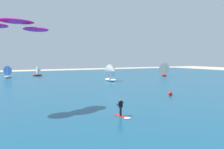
# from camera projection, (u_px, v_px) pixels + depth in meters

# --- Properties ---
(ocean) EXTENTS (160.00, 90.00, 0.10)m
(ocean) POSITION_uv_depth(u_px,v_px,m) (50.00, 82.00, 51.95)
(ocean) COLOR navy
(ocean) RESTS_ON ground
(kitesurfer) EXTENTS (1.00, 2.03, 1.67)m
(kitesurfer) POSITION_uv_depth(u_px,v_px,m) (122.00, 110.00, 20.74)
(kitesurfer) COLOR red
(kitesurfer) RESTS_ON ocean
(kite) EXTENTS (7.34, 4.27, 1.06)m
(kite) POSITION_uv_depth(u_px,v_px,m) (16.00, 25.00, 21.84)
(kite) COLOR #B21999
(sailboat_near_shore) EXTENTS (3.61, 4.03, 4.52)m
(sailboat_near_shore) POSITION_uv_depth(u_px,v_px,m) (164.00, 69.00, 68.04)
(sailboat_near_shore) COLOR maroon
(sailboat_near_shore) RESTS_ON ocean
(sailboat_center_horizon) EXTENTS (3.18, 3.39, 3.77)m
(sailboat_center_horizon) POSITION_uv_depth(u_px,v_px,m) (9.00, 72.00, 61.33)
(sailboat_center_horizon) COLOR silver
(sailboat_center_horizon) RESTS_ON ocean
(sailboat_far_left) EXTENTS (2.92, 2.46, 3.46)m
(sailboat_far_left) POSITION_uv_depth(u_px,v_px,m) (39.00, 71.00, 67.47)
(sailboat_far_left) COLOR maroon
(sailboat_far_left) RESTS_ON ocean
(sailboat_anchored_offshore) EXTENTS (3.58, 4.09, 4.60)m
(sailboat_anchored_offshore) POSITION_uv_depth(u_px,v_px,m) (112.00, 73.00, 51.94)
(sailboat_anchored_offshore) COLOR white
(sailboat_anchored_offshore) RESTS_ON ocean
(marker_buoy) EXTENTS (0.61, 0.61, 0.61)m
(marker_buoy) POSITION_uv_depth(u_px,v_px,m) (170.00, 94.00, 32.31)
(marker_buoy) COLOR red
(marker_buoy) RESTS_ON ocean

